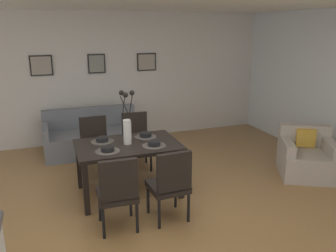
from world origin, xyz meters
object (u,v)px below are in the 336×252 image
Objects in this scene: bowl_far_right at (145,134)px; framed_picture_left at (41,66)px; dining_chair_far_left at (170,182)px; framed_picture_center at (97,64)px; dining_chair_near_right at (95,143)px; bowl_far_left at (154,143)px; bowl_near_right at (102,139)px; dining_chair_far_right at (136,138)px; centerpiece_vase at (127,124)px; sofa at (93,137)px; armchair at (307,158)px; dining_table at (128,150)px; framed_picture_right at (147,62)px; dining_chair_near_left at (118,190)px; bowl_near_left at (108,148)px.

framed_picture_left is at bearing 120.26° from bowl_far_right.
framed_picture_center reaches higher than dining_chair_far_left.
dining_chair_far_left reaches higher than bowl_far_right.
bowl_far_left is at bearing -58.18° from dining_chair_near_right.
dining_chair_far_left is at bearing -69.92° from dining_chair_near_right.
bowl_near_right is at bearing -97.78° from framed_picture_center.
bowl_near_right is 1.00× the size of bowl_far_right.
centerpiece_vase is at bearing -111.18° from dining_chair_far_right.
framed_picture_left reaches higher than dining_chair_near_right.
bowl_near_right is 0.45× the size of framed_picture_center.
armchair is at bearing -36.22° from sofa.
bowl_far_right is at bearing -59.74° from framed_picture_left.
dining_table is 1.90× the size of centerpiece_vase.
framed_picture_right is (1.37, 1.67, 1.08)m from dining_chair_near_right.
dining_table is at bearing 69.25° from dining_chair_near_left.
framed_picture_left reaches higher than dining_chair_far_right.
framed_picture_right is at bearing 50.63° from dining_chair_near_right.
dining_chair_far_left is 0.85× the size of armchair.
framed_picture_right is (0.73, 3.40, 1.08)m from dining_chair_far_left.
framed_picture_center reaches higher than framed_picture_right.
dining_chair_near_left is 5.41× the size of bowl_near_left.
framed_picture_left is at bearing 107.24° from bowl_near_right.
sofa is at bearing -110.97° from framed_picture_center.
dining_chair_far_left is 1.13m from bowl_far_right.
framed_picture_center reaches higher than bowl_near_right.
framed_picture_left is at bearing 101.59° from dining_chair_near_left.
dining_chair_near_left and dining_chair_far_right have the same top height.
framed_picture_center is 1.03m from framed_picture_right.
sofa is 4.66× the size of framed_picture_center.
dining_chair_near_left is 0.52× the size of sofa.
bowl_near_right and bowl_far_right have the same top height.
dining_chair_near_right is at bearing 110.08° from dining_chair_far_left.
bowl_far_right is (0.32, 0.21, 0.13)m from dining_table.
dining_chair_near_left is 3.58m from framed_picture_center.
bowl_near_left reaches higher than sofa.
dining_table is at bearing -67.70° from framed_picture_left.
bowl_far_right is at bearing 0.00° from bowl_near_right.
dining_chair_near_left is 1.08m from centerpiece_vase.
dining_chair_near_left is 5.41× the size of bowl_far_left.
framed_picture_center is (-0.35, 1.62, 1.08)m from dining_chair_far_right.
sofa is at bearing 84.63° from dining_chair_near_right.
dining_chair_near_right is 5.41× the size of bowl_far_left.
sofa is 4.33× the size of framed_picture_left.
dining_chair_near_right is 0.95m from bowl_far_right.
dining_chair_far_right is at bearing 88.40° from dining_chair_far_left.
bowl_far_right reaches higher than armchair.
framed_picture_center reaches higher than dining_chair_near_right.
framed_picture_right reaches higher than bowl_far_right.
dining_chair_near_right is 1.04m from centerpiece_vase.
dining_chair_far_right is 0.85× the size of armchair.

